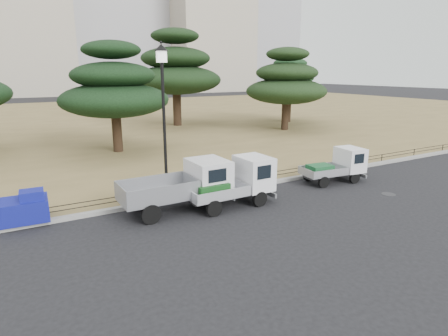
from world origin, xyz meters
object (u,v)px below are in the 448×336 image
truck_large (182,184)px  truck_kei_front (236,182)px  truck_kei_rear (337,165)px  tarp_pile (24,209)px  street_lamp (163,97)px

truck_large → truck_kei_front: truck_kei_front is taller
truck_large → truck_kei_rear: bearing=-2.2°
truck_large → tarp_pile: bearing=164.9°
truck_kei_rear → street_lamp: size_ratio=0.53×
truck_kei_front → tarp_pile: size_ratio=2.10×
tarp_pile → truck_large: bearing=-14.2°
truck_large → truck_kei_rear: size_ratio=1.33×
truck_large → street_lamp: street_lamp is taller
tarp_pile → truck_kei_rear: bearing=-6.5°
truck_kei_front → street_lamp: street_lamp is taller
truck_large → street_lamp: size_ratio=0.70×
truck_large → truck_kei_front: bearing=-15.0°
street_lamp → tarp_pile: size_ratio=3.58×
truck_large → street_lamp: 3.52m
truck_kei_rear → street_lamp: street_lamp is taller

